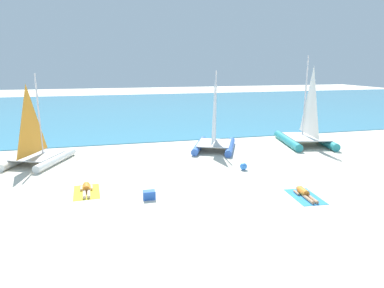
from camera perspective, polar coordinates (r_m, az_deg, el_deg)
The scene contains 11 objects.
ground_plane at distance 23.94m, azimuth -3.01°, elevation -0.13°, with size 120.00×120.00×0.00m, color beige.
ocean_water at distance 44.44m, azimuth -8.45°, elevation 5.97°, with size 120.00×40.00×0.05m, color teal.
sailboat_blue at distance 22.37m, azimuth 3.76°, elevation 0.92°, with size 3.89×4.60×5.12m.
sailboat_white at distance 21.17m, azimuth -24.40°, elevation -1.00°, with size 3.78×4.51×5.02m.
sailboat_teal at distance 25.10m, azimuth 18.48°, elevation 1.95°, with size 3.83×5.15×6.08m.
towel_left at distance 15.91m, azimuth -17.18°, elevation -7.66°, with size 1.10×1.90×0.01m, color yellow.
sunbather_left at distance 15.93m, azimuth -17.21°, elevation -7.15°, with size 0.56×1.56×0.30m.
towel_right at distance 15.47m, azimuth 18.34°, elevation -8.35°, with size 1.10×1.90×0.01m, color #338CD8.
sunbather_right at distance 15.49m, azimuth 18.26°, elevation -7.83°, with size 0.58×1.57×0.30m.
beach_ball at distance 18.44m, azimuth 8.59°, elevation -3.72°, with size 0.38×0.38×0.38m, color #337FE5.
cooler_box at distance 14.53m, azimuth -7.16°, elevation -8.43°, with size 0.50×0.36×0.36m, color blue.
Camera 1 is at (-4.58, -12.84, 5.51)m, focal length 31.95 mm.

